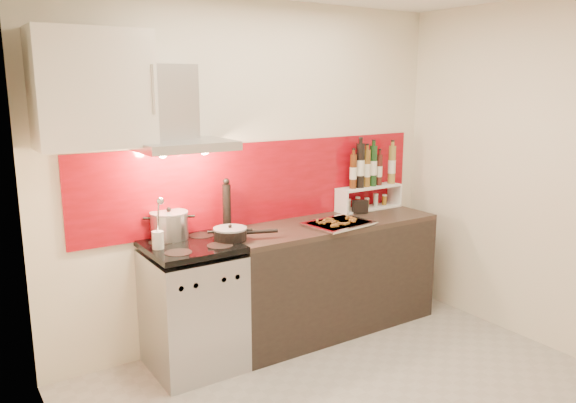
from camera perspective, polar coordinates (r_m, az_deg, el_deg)
back_wall at (r=4.39m, az=-3.22°, el=2.94°), size 3.40×0.02×2.60m
left_wall at (r=2.50m, az=-21.29°, el=-4.87°), size 0.02×2.80×2.60m
right_wall at (r=4.57m, az=25.15°, el=2.19°), size 0.02×2.80×2.60m
backsplash at (r=4.42m, az=-2.57°, el=1.95°), size 3.00×0.02×0.64m
range_stove at (r=4.05m, az=-9.61°, el=-10.63°), size 0.60×0.60×0.91m
counter at (r=4.63m, az=4.21°, el=-7.47°), size 1.80×0.60×0.90m
range_hood at (r=3.89m, az=-11.14°, el=8.14°), size 0.62×0.50×0.61m
upper_cabinet at (r=3.70m, az=-19.25°, el=10.73°), size 0.70×0.35×0.72m
stock_pot at (r=4.03m, az=-11.96°, el=-2.36°), size 0.27×0.27×0.23m
saute_pan at (r=3.95m, az=-5.78°, el=-3.26°), size 0.44×0.25×0.11m
utensil_jar at (r=3.80m, az=-13.04°, el=-3.25°), size 0.08×0.12×0.37m
pepper_mill at (r=4.18m, az=-6.24°, el=-0.45°), size 0.06×0.06×0.40m
step_shelf at (r=4.93m, az=8.29°, el=2.30°), size 0.63×0.17×0.59m
caddy_box at (r=4.79m, az=7.34°, el=-0.52°), size 0.14×0.10×0.11m
baking_tray at (r=4.38m, az=5.14°, el=-2.22°), size 0.54×0.44×0.03m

